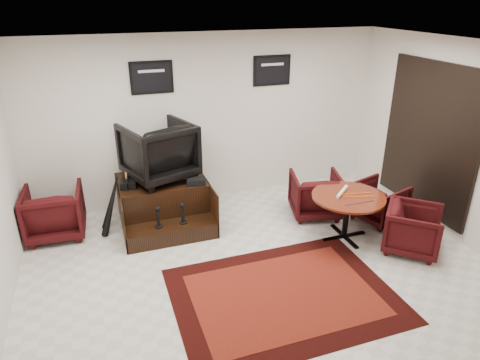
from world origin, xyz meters
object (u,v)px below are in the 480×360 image
object	(u,v)px
shine_podium	(164,203)
armchair_side	(54,210)
shine_chair	(158,148)
table_chair_corner	(413,227)
meeting_table	(348,201)
table_chair_back	(316,193)
table_chair_window	(380,200)

from	to	relation	value
shine_podium	armchair_side	world-z (taller)	armchair_side
shine_chair	table_chair_corner	bearing A→B (deg)	127.08
armchair_side	meeting_table	size ratio (longest dim) A/B	0.80
table_chair_back	table_chair_window	bearing A→B (deg)	165.13
shine_podium	shine_chair	world-z (taller)	shine_chair
shine_chair	armchair_side	distance (m)	1.77
shine_podium	table_chair_back	distance (m)	2.43
shine_chair	table_chair_back	bearing A→B (deg)	144.41
table_chair_window	shine_podium	bearing A→B (deg)	54.48
table_chair_corner	shine_chair	bearing A→B (deg)	98.60
shine_chair	table_chair_window	bearing A→B (deg)	140.58
table_chair_back	table_chair_corner	distance (m)	1.60
meeting_table	armchair_side	bearing A→B (deg)	159.83
meeting_table	table_chair_corner	world-z (taller)	table_chair_corner
meeting_table	table_chair_window	size ratio (longest dim) A/B	1.49
shine_podium	meeting_table	size ratio (longest dim) A/B	1.33
shine_podium	table_chair_window	world-z (taller)	table_chair_window
shine_podium	table_chair_window	distance (m)	3.40
shine_podium	shine_chair	xyz separation A→B (m)	(0.00, 0.14, 0.86)
shine_chair	table_chair_corner	world-z (taller)	shine_chair
table_chair_back	armchair_side	bearing A→B (deg)	5.33
armchair_side	table_chair_window	size ratio (longest dim) A/B	1.18
armchair_side	table_chair_corner	distance (m)	5.15
armchair_side	table_chair_window	distance (m)	4.96
shine_podium	table_chair_corner	distance (m)	3.69
table_chair_back	table_chair_corner	xyz separation A→B (m)	(0.76, -1.40, -0.02)
shine_chair	armchair_side	xyz separation A→B (m)	(-1.59, -0.03, -0.77)
armchair_side	meeting_table	distance (m)	4.29
shine_podium	armchair_side	xyz separation A→B (m)	(-1.59, 0.12, 0.10)
shine_chair	table_chair_back	distance (m)	2.59
table_chair_back	table_chair_corner	size ratio (longest dim) A/B	1.06
shine_podium	shine_chair	distance (m)	0.87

